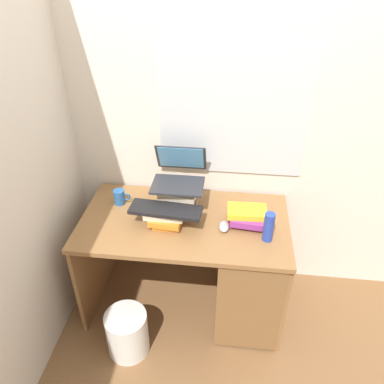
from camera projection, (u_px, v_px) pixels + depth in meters
ground_plane at (185, 301)px, 2.69m from camera, size 6.00×6.00×0.00m
wall_back at (192, 107)px, 2.30m from camera, size 6.00×0.06×2.60m
wall_left at (38, 127)px, 2.06m from camera, size 0.05×6.00×2.60m
desk at (233, 267)px, 2.42m from camera, size 1.26×0.69×0.73m
book_stack_tall at (178, 198)px, 2.35m from camera, size 0.25×0.21×0.17m
book_stack_keyboard_riser at (166, 218)px, 2.23m from camera, size 0.23×0.17×0.10m
book_stack_side at (248, 216)px, 2.24m from camera, size 0.24×0.20×0.10m
laptop at (179, 174)px, 2.33m from camera, size 0.31×0.32×0.21m
keyboard at (166, 210)px, 2.20m from camera, size 0.43×0.17×0.02m
computer_mouse at (224, 226)px, 2.22m from camera, size 0.06×0.10×0.04m
mug at (120, 197)px, 2.42m from camera, size 0.11×0.07×0.10m
water_bottle at (269, 227)px, 2.10m from camera, size 0.06×0.06×0.18m
wastebasket at (127, 333)px, 2.30m from camera, size 0.25×0.25×0.30m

